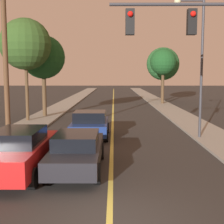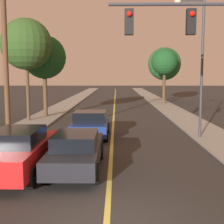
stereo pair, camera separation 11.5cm
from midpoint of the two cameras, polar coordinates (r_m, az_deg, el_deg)
The scene contains 13 objects.
road_surface at distance 43.04m, azimuth 0.59°, elevation 2.10°, with size 8.86×80.00×0.01m.
sidewalk_left at distance 43.43m, azimuth -6.93°, elevation 2.16°, with size 2.50×80.00×0.12m.
sidewalk_right at distance 43.39m, azimuth 8.11°, elevation 2.14°, with size 2.50×80.00×0.12m.
car_near_lane_front at distance 11.54m, azimuth -6.26°, elevation -6.99°, with size 1.84×4.84×1.41m.
car_near_lane_second at distance 17.55m, azimuth -3.80°, elevation -2.21°, with size 2.08×4.08×1.49m.
car_outer_lane_front at distance 11.54m, azimuth -16.23°, elevation -6.77°, with size 1.84×5.01×1.62m.
traffic_signal_mast at distance 11.85m, azimuth 16.10°, elevation 11.41°, with size 4.98×0.42×6.10m.
streetlamp_right at distance 17.39m, azimuth 15.26°, elevation 10.87°, with size 1.62×0.36×7.37m.
utility_pole_left at distance 15.78m, azimuth -18.72°, elevation 10.15°, with size 1.60×0.24×8.46m.
tree_left_near at distance 26.55m, azimuth -12.15°, elevation 9.73°, with size 3.56×3.56×6.62m.
tree_left_far at distance 24.20m, azimuth -15.26°, elevation 11.83°, with size 3.76×3.76×7.50m.
tree_right_near at distance 37.86m, azimuth 9.66°, elevation 8.96°, with size 3.14×3.14×6.51m.
tree_right_far at distance 42.51m, azimuth 9.63°, elevation 8.65°, with size 4.34×4.34×7.05m.
Camera 2 is at (0.22, -6.90, 3.47)m, focal length 50.00 mm.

